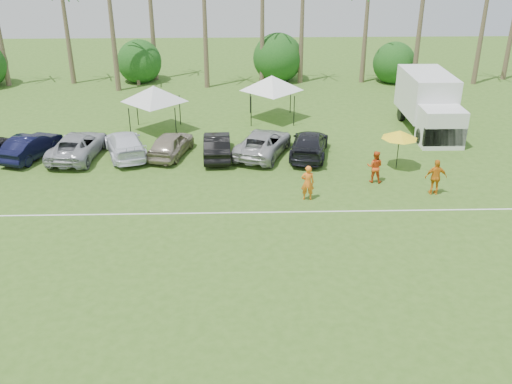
{
  "coord_description": "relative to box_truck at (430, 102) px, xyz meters",
  "views": [
    {
      "loc": [
        2.67,
        -10.32,
        12.64
      ],
      "look_at": [
        3.34,
        12.93,
        1.6
      ],
      "focal_mm": 40.0,
      "sensor_mm": 36.0,
      "label": 1
    }
  ],
  "objects": [
    {
      "name": "field_lines",
      "position": [
        -15.08,
        -17.56,
        -1.97
      ],
      "size": [
        80.0,
        12.1,
        0.01
      ],
      "color": "white",
      "rests_on": "ground"
    },
    {
      "name": "bush_tree_1",
      "position": [
        -21.08,
        13.44,
        -0.17
      ],
      "size": [
        4.0,
        4.0,
        4.0
      ],
      "color": "brown",
      "rests_on": "ground"
    },
    {
      "name": "bush_tree_2",
      "position": [
        -9.08,
        13.44,
        -0.17
      ],
      "size": [
        4.0,
        4.0,
        4.0
      ],
      "color": "brown",
      "rests_on": "ground"
    },
    {
      "name": "bush_tree_3",
      "position": [
        0.92,
        13.44,
        -0.17
      ],
      "size": [
        4.0,
        4.0,
        4.0
      ],
      "color": "brown",
      "rests_on": "ground"
    },
    {
      "name": "sideline_player_a",
      "position": [
        -9.1,
        -10.17,
        -1.06
      ],
      "size": [
        0.68,
        0.46,
        1.82
      ],
      "primitive_type": "imported",
      "rotation": [
        0.0,
        0.0,
        3.11
      ],
      "color": "orange",
      "rests_on": "ground"
    },
    {
      "name": "sideline_player_b",
      "position": [
        -5.29,
        -8.14,
        -1.1
      ],
      "size": [
        1.0,
        0.87,
        1.75
      ],
      "primitive_type": "imported",
      "rotation": [
        0.0,
        0.0,
        2.87
      ],
      "color": "#D84D18",
      "rests_on": "ground"
    },
    {
      "name": "sideline_player_c",
      "position": [
        -2.53,
        -9.74,
        -1.03
      ],
      "size": [
        1.11,
        0.49,
        1.88
      ],
      "primitive_type": "imported",
      "rotation": [
        0.0,
        0.0,
        3.11
      ],
      "color": "orange",
      "rests_on": "ground"
    },
    {
      "name": "box_truck",
      "position": [
        0.0,
        0.0,
        0.0
      ],
      "size": [
        2.82,
        7.16,
        3.69
      ],
      "rotation": [
        0.0,
        0.0,
        -0.0
      ],
      "color": "white",
      "rests_on": "ground"
    },
    {
      "name": "canopy_tent_left",
      "position": [
        -17.99,
        0.33,
        1.13
      ],
      "size": [
        4.47,
        4.47,
        3.62
      ],
      "color": "black",
      "rests_on": "ground"
    },
    {
      "name": "canopy_tent_right",
      "position": [
        -10.22,
        2.78,
        1.15
      ],
      "size": [
        4.49,
        4.49,
        3.64
      ],
      "color": "black",
      "rests_on": "ground"
    },
    {
      "name": "market_umbrella",
      "position": [
        -3.6,
        -6.3,
        0.04
      ],
      "size": [
        2.02,
        2.02,
        2.25
      ],
      "color": "black",
      "rests_on": "ground"
    },
    {
      "name": "parked_car_1",
      "position": [
        -24.75,
        -4.08,
        -1.25
      ],
      "size": [
        2.8,
        4.66,
        1.45
      ],
      "primitive_type": "imported",
      "rotation": [
        0.0,
        0.0,
        2.83
      ],
      "color": "black",
      "rests_on": "ground"
    },
    {
      "name": "parked_car_2",
      "position": [
        -22.02,
        -4.08,
        -1.25
      ],
      "size": [
        2.91,
        5.43,
        1.45
      ],
      "primitive_type": "imported",
      "rotation": [
        0.0,
        0.0,
        3.04
      ],
      "color": "#A0A2A7",
      "rests_on": "ground"
    },
    {
      "name": "parked_car_3",
      "position": [
        -19.28,
        -3.94,
        -1.25
      ],
      "size": [
        3.57,
        5.39,
        1.45
      ],
      "primitive_type": "imported",
      "rotation": [
        0.0,
        0.0,
        3.48
      ],
      "color": "white",
      "rests_on": "ground"
    },
    {
      "name": "parked_car_4",
      "position": [
        -16.55,
        -3.98,
        -1.25
      ],
      "size": [
        2.76,
        4.55,
        1.45
      ],
      "primitive_type": "imported",
      "rotation": [
        0.0,
        0.0,
        2.88
      ],
      "color": "gray",
      "rests_on": "ground"
    },
    {
      "name": "parked_car_5",
      "position": [
        -13.81,
        -4.3,
        -1.25
      ],
      "size": [
        1.71,
        4.46,
        1.45
      ],
      "primitive_type": "imported",
      "rotation": [
        0.0,
        0.0,
        3.18
      ],
      "color": "black",
      "rests_on": "ground"
    },
    {
      "name": "parked_car_6",
      "position": [
        -11.08,
        -4.0,
        -1.25
      ],
      "size": [
        4.09,
        5.73,
        1.45
      ],
      "primitive_type": "imported",
      "rotation": [
        0.0,
        0.0,
        2.78
      ],
      "color": "#A3A3A3",
      "rests_on": "ground"
    },
    {
      "name": "parked_car_7",
      "position": [
        -8.34,
        -4.26,
        -1.25
      ],
      "size": [
        3.0,
        5.3,
        1.45
      ],
      "primitive_type": "imported",
      "rotation": [
        0.0,
        0.0,
        2.94
      ],
      "color": "black",
      "rests_on": "ground"
    }
  ]
}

